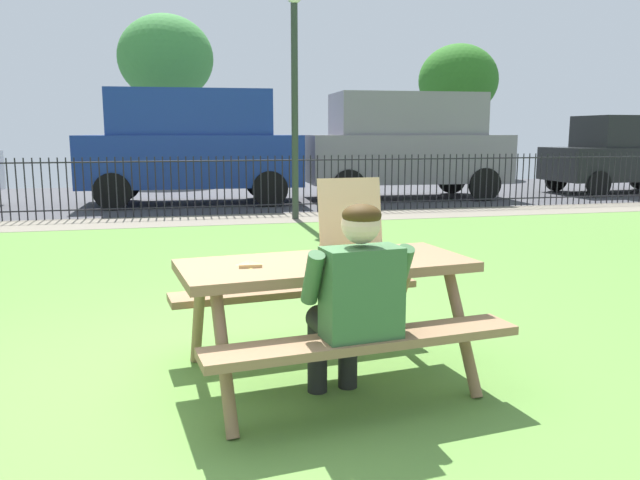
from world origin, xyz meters
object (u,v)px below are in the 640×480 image
(pizza_box_open, at_px, (358,241))
(far_tree_midleft, at_px, (166,60))
(parked_car_far_right, at_px, (623,154))
(picnic_table_foreground, at_px, (325,288))
(pizza_slice_on_table, at_px, (249,264))
(adult_at_table, at_px, (354,298))
(lamp_post_walkway, at_px, (294,81))
(parked_car_right, at_px, (405,143))
(far_tree_center, at_px, (458,82))
(parked_car_center, at_px, (192,144))

(pizza_box_open, relative_size, far_tree_midleft, 0.10)
(parked_car_far_right, bearing_deg, picnic_table_foreground, -135.17)
(pizza_slice_on_table, relative_size, adult_at_table, 0.18)
(adult_at_table, xyz_separation_m, lamp_post_walkway, (1.23, 7.94, 1.80))
(picnic_table_foreground, bearing_deg, parked_car_right, 66.61)
(far_tree_center, bearing_deg, parked_car_far_right, -77.77)
(parked_car_center, xyz_separation_m, far_tree_center, (9.49, 6.81, 2.01))
(lamp_post_walkway, bearing_deg, picnic_table_foreground, -99.64)
(pizza_slice_on_table, relative_size, far_tree_center, 0.05)
(picnic_table_foreground, distance_m, far_tree_midleft, 17.59)
(parked_car_center, bearing_deg, parked_car_far_right, 0.00)
(adult_at_table, xyz_separation_m, parked_car_center, (-0.48, 10.96, 0.65))
(adult_at_table, bearing_deg, picnic_table_foreground, 94.28)
(far_tree_center, bearing_deg, parked_car_right, -123.59)
(adult_at_table, distance_m, lamp_post_walkway, 8.23)
(pizza_box_open, distance_m, adult_at_table, 0.69)
(picnic_table_foreground, distance_m, parked_car_right, 11.42)
(pizza_slice_on_table, bearing_deg, adult_at_table, -42.63)
(far_tree_center, bearing_deg, picnic_table_foreground, -117.65)
(parked_car_far_right, distance_m, far_tree_midleft, 13.62)
(picnic_table_foreground, xyz_separation_m, parked_car_right, (4.53, 10.46, 0.71))
(adult_at_table, relative_size, parked_car_right, 0.25)
(adult_at_table, height_order, far_tree_midleft, far_tree_midleft)
(adult_at_table, relative_size, far_tree_center, 0.26)
(lamp_post_walkway, xyz_separation_m, parked_car_far_right, (9.26, 3.03, -1.45))
(far_tree_center, bearing_deg, pizza_box_open, -117.17)
(pizza_box_open, distance_m, parked_car_center, 10.37)
(parked_car_right, height_order, parked_car_far_right, parked_car_right)
(picnic_table_foreground, distance_m, lamp_post_walkway, 7.77)
(parked_car_far_right, xyz_separation_m, far_tree_center, (-1.48, 6.81, 2.31))
(parked_car_center, distance_m, parked_car_far_right, 10.97)
(pizza_slice_on_table, distance_m, parked_car_right, 11.63)
(picnic_table_foreground, height_order, far_tree_center, far_tree_center)
(pizza_slice_on_table, bearing_deg, parked_car_center, 89.80)
(parked_car_right, bearing_deg, parked_car_far_right, 0.00)
(picnic_table_foreground, xyz_separation_m, far_tree_center, (9.05, 17.27, 2.72))
(lamp_post_walkway, distance_m, parked_car_right, 4.60)
(parked_car_center, bearing_deg, pizza_box_open, -86.18)
(far_tree_midleft, bearing_deg, parked_car_center, -85.88)
(pizza_slice_on_table, xyz_separation_m, far_tree_midleft, (-0.45, 17.29, 3.02))
(far_tree_midleft, bearing_deg, parked_car_far_right, -30.72)
(adult_at_table, height_order, parked_car_far_right, parked_car_far_right)
(picnic_table_foreground, relative_size, pizza_box_open, 3.80)
(picnic_table_foreground, height_order, parked_car_center, parked_car_center)
(lamp_post_walkway, bearing_deg, adult_at_table, -98.78)
(pizza_box_open, bearing_deg, parked_car_right, 67.51)
(lamp_post_walkway, relative_size, parked_car_right, 0.84)
(pizza_box_open, xyz_separation_m, parked_car_far_right, (10.28, 10.34, 0.15))
(lamp_post_walkway, distance_m, parked_car_far_right, 9.85)
(parked_car_far_right, height_order, far_tree_center, far_tree_center)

